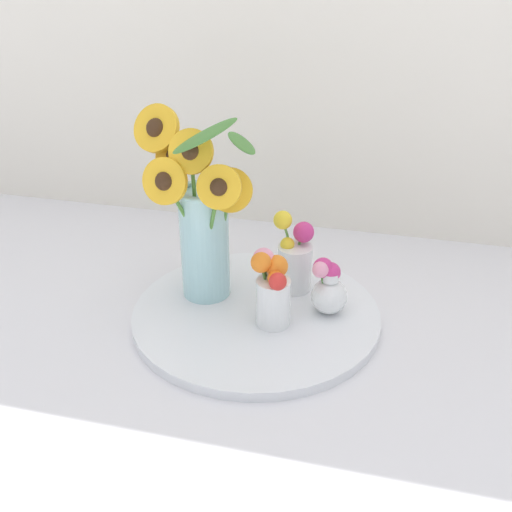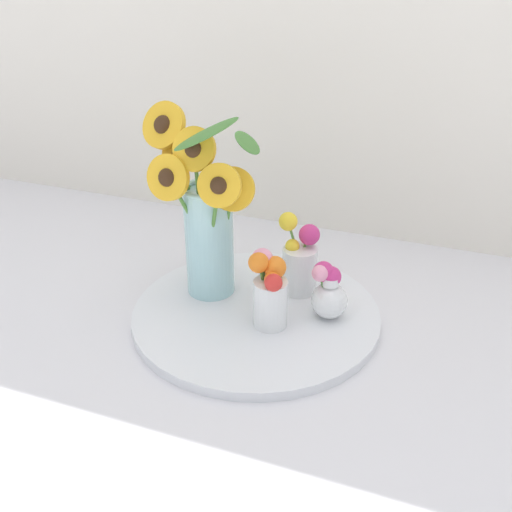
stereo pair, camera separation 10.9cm
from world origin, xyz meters
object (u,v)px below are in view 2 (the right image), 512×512
Objects in this scene: mason_jar_sunflowers at (206,219)px; vase_small_center at (269,289)px; serving_tray at (256,314)px; vase_small_back at (299,261)px; vase_bulb_right at (328,292)px.

mason_jar_sunflowers reaches higher than vase_small_center.
vase_small_back is at bearing 62.03° from serving_tray.
vase_small_back reaches higher than vase_bulb_right.
vase_small_center is 0.11m from vase_bulb_right.
vase_small_center is (0.04, -0.03, 0.08)m from serving_tray.
vase_bulb_right is 0.68× the size of vase_small_back.
vase_small_center is (0.15, -0.06, -0.09)m from mason_jar_sunflowers.
vase_bulb_right is at bearing -42.75° from vase_small_back.
vase_bulb_right is (0.24, -0.00, -0.11)m from mason_jar_sunflowers.
mason_jar_sunflowers reaches higher than serving_tray.
vase_small_center is at bearing -40.19° from serving_tray.
vase_small_center is 1.29× the size of vase_bulb_right.
serving_tray is at bearing -117.97° from vase_small_back.
serving_tray is 0.10m from vase_small_center.
vase_small_center is 0.87× the size of vase_small_back.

